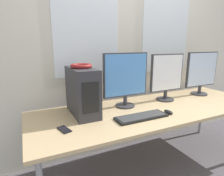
% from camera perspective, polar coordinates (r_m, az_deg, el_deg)
% --- Properties ---
extents(wall_back, '(8.00, 0.07, 2.70)m').
position_cam_1_polar(wall_back, '(2.39, 5.16, 13.09)').
color(wall_back, beige).
rests_on(wall_back, ground_plane).
extents(desk, '(2.54, 0.88, 0.71)m').
position_cam_1_polar(desk, '(2.05, 12.96, -6.70)').
color(desk, tan).
rests_on(desk, ground_plane).
extents(pc_tower, '(0.21, 0.49, 0.44)m').
position_cam_1_polar(pc_tower, '(1.77, -9.06, -1.00)').
color(pc_tower, '#2D2D33').
rests_on(pc_tower, desk).
extents(headphones, '(0.20, 0.20, 0.04)m').
position_cam_1_polar(headphones, '(1.72, -9.36, 6.67)').
color(headphones, maroon).
rests_on(headphones, pc_tower).
extents(monitor_main, '(0.50, 0.21, 0.56)m').
position_cam_1_polar(monitor_main, '(1.94, 4.19, 3.02)').
color(monitor_main, '#333338').
rests_on(monitor_main, desk).
extents(monitor_right_near, '(0.44, 0.21, 0.54)m').
position_cam_1_polar(monitor_right_near, '(2.26, 16.32, 3.55)').
color(monitor_right_near, '#333338').
rests_on(monitor_right_near, desk).
extents(monitor_right_far, '(0.51, 0.21, 0.55)m').
position_cam_1_polar(monitor_right_far, '(2.67, 25.63, 4.45)').
color(monitor_right_far, '#333338').
rests_on(monitor_right_far, desk).
extents(keyboard, '(0.49, 0.16, 0.02)m').
position_cam_1_polar(keyboard, '(1.72, 8.99, -8.65)').
color(keyboard, black).
rests_on(keyboard, desk).
extents(mouse, '(0.05, 0.11, 0.03)m').
position_cam_1_polar(mouse, '(1.88, 16.72, -7.01)').
color(mouse, black).
rests_on(mouse, desk).
extents(cell_phone, '(0.10, 0.15, 0.01)m').
position_cam_1_polar(cell_phone, '(1.53, -14.35, -12.15)').
color(cell_phone, black).
rests_on(cell_phone, desk).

